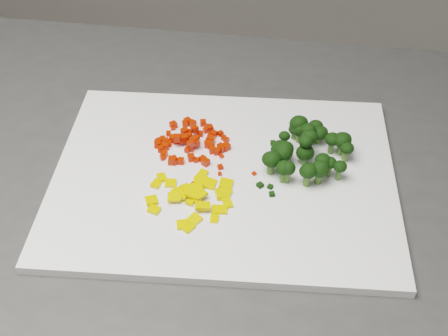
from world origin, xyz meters
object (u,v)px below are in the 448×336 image
(carrot_pile, at_px, (191,138))
(broccoli_pile, at_px, (305,144))
(cutting_board, at_px, (224,177))
(pepper_pile, at_px, (193,195))

(carrot_pile, bearing_deg, broccoli_pile, 6.74)
(cutting_board, relative_size, pepper_pile, 3.88)
(pepper_pile, height_order, broccoli_pile, broccoli_pile)
(carrot_pile, bearing_deg, cutting_board, -33.63)
(cutting_board, bearing_deg, broccoli_pile, 32.53)
(carrot_pile, xyz_separation_m, broccoli_pile, (0.15, 0.02, 0.01))
(cutting_board, distance_m, broccoli_pile, 0.11)
(cutting_board, bearing_deg, pepper_pile, -110.90)
(cutting_board, xyz_separation_m, carrot_pile, (-0.06, 0.04, 0.02))
(carrot_pile, relative_size, pepper_pile, 0.86)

